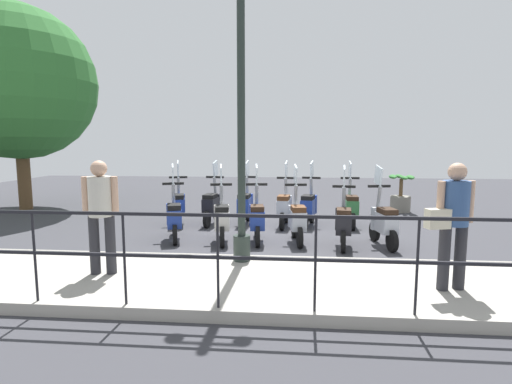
% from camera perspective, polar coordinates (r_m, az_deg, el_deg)
% --- Properties ---
extents(ground_plane, '(28.00, 28.00, 0.00)m').
position_cam_1_polar(ground_plane, '(8.65, 3.20, -6.13)').
color(ground_plane, '#38383D').
extents(promenade_walkway, '(2.20, 20.00, 0.15)m').
position_cam_1_polar(promenade_walkway, '(5.60, 2.12, -12.81)').
color(promenade_walkway, '#A39E93').
rests_on(promenade_walkway, ground_plane).
extents(fence_railing, '(0.04, 16.03, 1.07)m').
position_cam_1_polar(fence_railing, '(4.36, 1.46, -7.48)').
color(fence_railing, black).
rests_on(fence_railing, promenade_walkway).
extents(lamp_post_near, '(0.26, 0.90, 4.60)m').
position_cam_1_polar(lamp_post_near, '(6.06, -2.12, 9.15)').
color(lamp_post_near, '#232D28').
rests_on(lamp_post_near, promenade_walkway).
extents(pedestrian_with_bag, '(0.41, 0.63, 1.59)m').
position_cam_1_polar(pedestrian_with_bag, '(5.47, 26.35, -3.17)').
color(pedestrian_with_bag, '#28282D').
rests_on(pedestrian_with_bag, promenade_walkway).
extents(pedestrian_distant, '(0.36, 0.49, 1.59)m').
position_cam_1_polar(pedestrian_distant, '(5.91, -21.30, -2.19)').
color(pedestrian_distant, '#28282D').
rests_on(pedestrian_distant, promenade_walkway).
extents(tree_large, '(4.36, 4.36, 5.84)m').
position_cam_1_polar(tree_large, '(13.65, -30.94, 13.19)').
color(tree_large, brown).
rests_on(tree_large, ground_plane).
extents(potted_palm, '(1.06, 0.66, 1.05)m').
position_cam_1_polar(potted_palm, '(12.10, 19.96, -0.58)').
color(potted_palm, slate).
rests_on(potted_palm, ground_plane).
extents(scooter_near_0, '(1.22, 0.48, 1.54)m').
position_cam_1_polar(scooter_near_0, '(8.00, 17.77, -4.03)').
color(scooter_near_0, black).
rests_on(scooter_near_0, ground_plane).
extents(scooter_near_1, '(1.23, 0.44, 1.54)m').
position_cam_1_polar(scooter_near_1, '(7.75, 12.36, -4.21)').
color(scooter_near_1, black).
rests_on(scooter_near_1, ground_plane).
extents(scooter_near_2, '(1.23, 0.44, 1.54)m').
position_cam_1_polar(scooter_near_2, '(7.92, 5.90, -3.83)').
color(scooter_near_2, black).
rests_on(scooter_near_2, ground_plane).
extents(scooter_near_3, '(1.23, 0.44, 1.54)m').
position_cam_1_polar(scooter_near_3, '(7.95, 0.14, -3.75)').
color(scooter_near_3, black).
rests_on(scooter_near_3, ground_plane).
extents(scooter_near_4, '(1.22, 0.48, 1.54)m').
position_cam_1_polar(scooter_near_4, '(7.95, -4.92, -3.77)').
color(scooter_near_4, black).
rests_on(scooter_near_4, ground_plane).
extents(scooter_near_5, '(1.20, 0.55, 1.54)m').
position_cam_1_polar(scooter_near_5, '(8.26, -11.61, -3.48)').
color(scooter_near_5, black).
rests_on(scooter_near_5, ground_plane).
extents(scooter_far_0, '(1.23, 0.44, 1.54)m').
position_cam_1_polar(scooter_far_0, '(9.60, 13.38, -2.04)').
color(scooter_far_0, black).
rests_on(scooter_far_0, ground_plane).
extents(scooter_far_1, '(1.22, 0.50, 1.54)m').
position_cam_1_polar(scooter_far_1, '(9.50, 7.56, -2.01)').
color(scooter_far_1, black).
rests_on(scooter_far_1, ground_plane).
extents(scooter_far_2, '(1.23, 0.44, 1.54)m').
position_cam_1_polar(scooter_far_2, '(9.40, 4.07, -2.06)').
color(scooter_far_2, black).
rests_on(scooter_far_2, ground_plane).
extents(scooter_far_3, '(1.23, 0.44, 1.54)m').
position_cam_1_polar(scooter_far_3, '(9.64, -1.55, -1.81)').
color(scooter_far_3, black).
rests_on(scooter_far_3, ground_plane).
extents(scooter_far_4, '(1.23, 0.44, 1.54)m').
position_cam_1_polar(scooter_far_4, '(9.66, -6.31, -1.83)').
color(scooter_far_4, black).
rests_on(scooter_far_4, ground_plane).
extents(scooter_far_5, '(1.21, 0.53, 1.54)m').
position_cam_1_polar(scooter_far_5, '(9.74, -10.99, -1.85)').
color(scooter_far_5, black).
rests_on(scooter_far_5, ground_plane).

